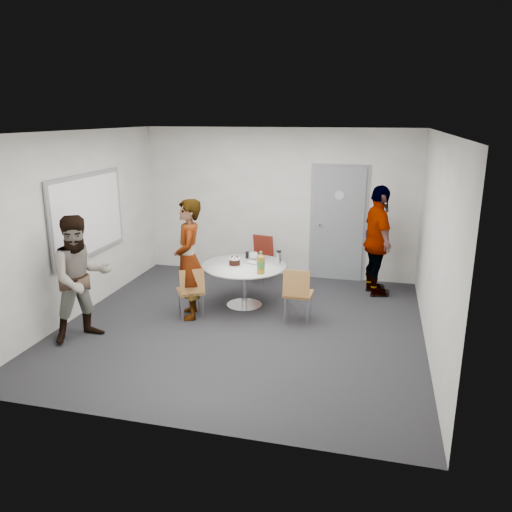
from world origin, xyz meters
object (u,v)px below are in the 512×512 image
(person_main, at_px, (189,260))
(person_left, at_px, (81,278))
(whiteboard, at_px, (88,215))
(chair_near_left, at_px, (191,288))
(table, at_px, (246,270))
(person_right, at_px, (378,241))
(door, at_px, (338,224))
(chair_far, at_px, (261,254))
(chair_near_right, at_px, (297,290))

(person_main, relative_size, person_left, 1.05)
(whiteboard, relative_size, chair_near_left, 2.43)
(whiteboard, bearing_deg, table, 13.03)
(person_right, bearing_deg, whiteboard, 92.43)
(door, bearing_deg, whiteboard, -147.34)
(door, relative_size, table, 1.63)
(chair_far, bearing_deg, chair_near_left, 84.84)
(table, relative_size, chair_near_right, 1.57)
(whiteboard, height_order, chair_near_left, whiteboard)
(whiteboard, bearing_deg, chair_near_right, 1.29)
(table, relative_size, person_left, 0.77)
(chair_near_right, distance_m, person_right, 1.91)
(chair_near_right, bearing_deg, person_right, 56.24)
(person_left, height_order, person_right, person_right)
(person_main, bearing_deg, table, 109.15)
(table, xyz_separation_m, person_left, (-1.80, -1.62, 0.25))
(door, xyz_separation_m, person_main, (-1.95, -2.33, -0.14))
(chair_near_left, bearing_deg, person_left, -171.57)
(chair_near_left, bearing_deg, chair_near_right, -24.41)
(whiteboard, xyz_separation_m, chair_far, (2.25, 1.81, -0.95))
(chair_near_left, height_order, person_main, person_main)
(whiteboard, relative_size, person_left, 1.13)
(whiteboard, height_order, person_left, whiteboard)
(door, relative_size, chair_near_right, 2.56)
(door, xyz_separation_m, chair_near_left, (-1.90, -2.40, -0.56))
(chair_near_left, bearing_deg, person_right, 1.89)
(table, height_order, chair_far, table)
(chair_near_right, bearing_deg, table, 153.69)
(whiteboard, relative_size, person_main, 1.07)
(person_main, bearing_deg, chair_near_right, 73.63)
(person_right, bearing_deg, door, 27.75)
(person_left, bearing_deg, whiteboard, 64.09)
(chair_near_left, height_order, person_left, person_left)
(chair_far, relative_size, person_left, 0.49)
(chair_near_right, height_order, person_right, person_right)
(whiteboard, distance_m, table, 2.52)
(door, xyz_separation_m, chair_far, (-1.31, -0.48, -0.52))
(table, relative_size, chair_near_left, 1.66)
(person_right, bearing_deg, chair_near_right, 126.95)
(person_main, relative_size, person_right, 0.96)
(door, relative_size, person_left, 1.26)
(person_right, bearing_deg, table, 100.45)
(door, height_order, person_main, door)
(whiteboard, relative_size, chair_near_right, 2.29)
(table, distance_m, person_main, 0.96)
(chair_near_right, height_order, person_main, person_main)
(person_main, xyz_separation_m, person_left, (-1.10, -1.04, -0.04))
(person_main, distance_m, person_right, 3.13)
(chair_far, xyz_separation_m, person_main, (-0.64, -1.86, 0.38))
(whiteboard, relative_size, person_right, 1.04)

